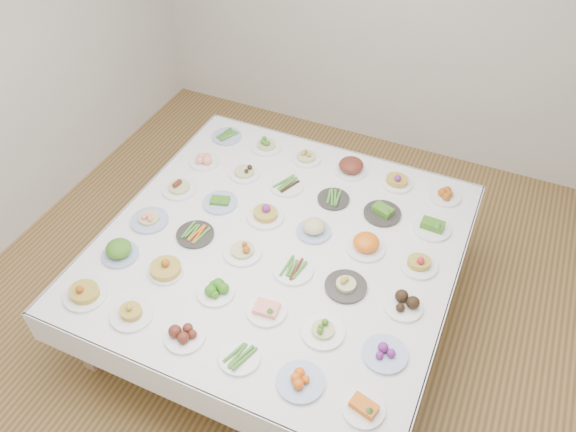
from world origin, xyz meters
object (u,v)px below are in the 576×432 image
at_px(display_table, 279,249).
at_px(dish_35, 445,194).
at_px(dish_18, 179,185).
at_px(dish_0, 83,289).

height_order(display_table, dish_35, dish_35).
xyz_separation_m(dish_18, dish_35, (1.87, 0.75, -0.03)).
height_order(display_table, dish_0, dish_0).
bearing_deg(dish_18, display_table, -11.32).
bearing_deg(dish_35, display_table, -135.00).
distance_m(display_table, dish_35, 1.33).
xyz_separation_m(display_table, dish_18, (-0.93, 0.19, 0.12)).
distance_m(dish_0, dish_18, 1.11).
relative_size(display_table, dish_0, 8.93).
height_order(dish_0, dish_35, dish_0).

